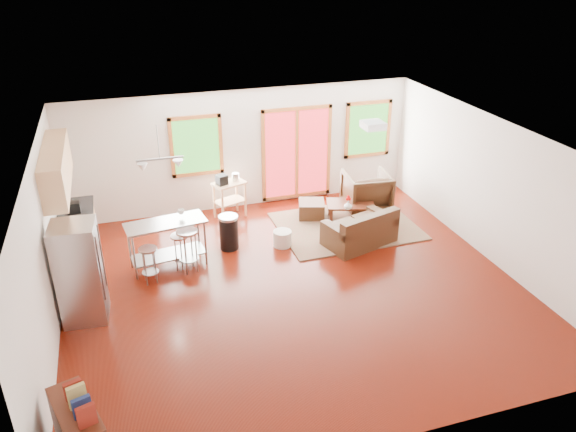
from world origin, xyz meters
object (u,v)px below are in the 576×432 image
object	(u,v)px
armchair	(366,190)
refrigerator	(80,273)
loveseat	(361,231)
kitchen_cart	(228,188)
coffee_table	(350,206)
rug	(346,226)
island	(167,236)
ottoman	(311,209)

from	to	relation	value
armchair	refrigerator	distance (m)	6.25
refrigerator	loveseat	bearing A→B (deg)	14.33
refrigerator	kitchen_cart	distance (m)	4.04
kitchen_cart	coffee_table	bearing A→B (deg)	-20.74
rug	kitchen_cart	world-z (taller)	kitchen_cart
rug	loveseat	world-z (taller)	loveseat
refrigerator	island	world-z (taller)	refrigerator
refrigerator	kitchen_cart	world-z (taller)	refrigerator
coffee_table	ottoman	bearing A→B (deg)	152.07
loveseat	coffee_table	world-z (taller)	loveseat
armchair	ottoman	bearing A→B (deg)	4.97
armchair	kitchen_cart	size ratio (longest dim) A/B	0.95
rug	loveseat	size ratio (longest dim) A/B	1.84
rug	armchair	bearing A→B (deg)	41.06
armchair	island	xyz separation A→B (m)	(-4.40, -1.11, 0.13)
island	coffee_table	bearing A→B (deg)	10.79
armchair	kitchen_cart	bearing A→B (deg)	-4.71
rug	kitchen_cart	xyz separation A→B (m)	(-2.21, 1.16, 0.67)
coffee_table	kitchen_cart	world-z (taller)	kitchen_cart
coffee_table	loveseat	bearing A→B (deg)	-102.56
loveseat	island	world-z (taller)	island
ottoman	refrigerator	xyz separation A→B (m)	(-4.55, -2.31, 0.63)
coffee_table	island	distance (m)	3.95
rug	refrigerator	size ratio (longest dim) A/B	1.72
coffee_table	rug	bearing A→B (deg)	-126.55
loveseat	ottoman	distance (m)	1.52
kitchen_cart	armchair	bearing A→B (deg)	-10.44
armchair	kitchen_cart	xyz separation A→B (m)	(-2.93, 0.54, 0.21)
armchair	island	bearing A→B (deg)	19.85
coffee_table	ottoman	distance (m)	0.84
armchair	refrigerator	bearing A→B (deg)	27.29
island	kitchen_cart	world-z (taller)	kitchen_cart
rug	refrigerator	distance (m)	5.41
loveseat	kitchen_cart	xyz separation A→B (m)	(-2.17, 1.95, 0.40)
rug	kitchen_cart	size ratio (longest dim) A/B	2.77
rug	ottoman	size ratio (longest dim) A/B	5.18
loveseat	armchair	bearing A→B (deg)	45.09
coffee_table	refrigerator	xyz separation A→B (m)	(-5.28, -1.92, 0.47)
kitchen_cart	rug	bearing A→B (deg)	-27.77
armchair	refrigerator	world-z (taller)	refrigerator
kitchen_cart	loveseat	bearing A→B (deg)	-42.00
armchair	island	size ratio (longest dim) A/B	0.66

